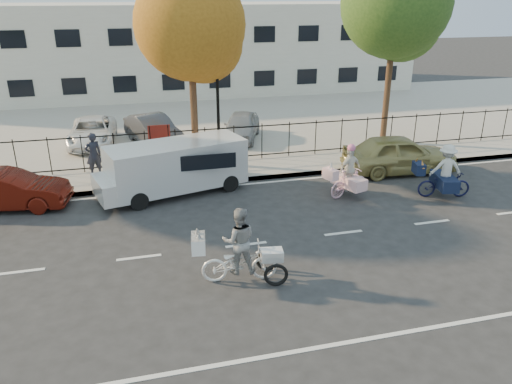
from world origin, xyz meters
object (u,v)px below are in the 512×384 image
object	(u,v)px
red_sedan	(7,190)
gold_sedan	(400,154)
unicorn_bike	(349,177)
lot_car_d	(241,126)
lot_car_b	(92,132)
white_van	(174,166)
lamppost	(218,92)
pedestrian	(93,155)
zebra_trike	(239,253)
lot_car_c	(153,130)
bull_bike	(444,176)

from	to	relation	value
red_sedan	gold_sedan	bearing A→B (deg)	-80.98
unicorn_bike	lot_car_d	world-z (taller)	unicorn_bike
unicorn_bike	gold_sedan	world-z (taller)	unicorn_bike
lot_car_b	white_van	bearing A→B (deg)	-62.38
lamppost	pedestrian	xyz separation A→B (m)	(-4.85, -0.17, -2.11)
lamppost	zebra_trike	size ratio (longest dim) A/B	1.89
gold_sedan	lot_car_d	size ratio (longest dim) A/B	1.20
lot_car_b	lot_car_d	distance (m)	6.90
pedestrian	red_sedan	bearing A→B (deg)	17.28
white_van	lot_car_d	xyz separation A→B (m)	(3.75, 5.82, -0.24)
zebra_trike	unicorn_bike	xyz separation A→B (m)	(4.92, 4.47, -0.05)
lamppost	white_van	xyz separation A→B (m)	(-2.04, -2.30, -2.09)
lamppost	lot_car_c	distance (m)	4.97
lot_car_b	lot_car_c	bearing A→B (deg)	-11.21
gold_sedan	lamppost	bearing A→B (deg)	75.99
lot_car_c	zebra_trike	bearing A→B (deg)	-103.70
gold_sedan	zebra_trike	bearing A→B (deg)	133.02
bull_bike	red_sedan	bearing A→B (deg)	92.95
lot_car_d	lot_car_c	bearing A→B (deg)	-161.36
bull_bike	lot_car_d	distance (m)	10.03
gold_sedan	bull_bike	bearing A→B (deg)	-171.26
white_van	gold_sedan	bearing A→B (deg)	-15.02
white_van	pedestrian	size ratio (longest dim) A/B	3.27
lamppost	gold_sedan	distance (m)	7.58
red_sedan	zebra_trike	bearing A→B (deg)	-125.23
zebra_trike	gold_sedan	xyz separation A→B (m)	(7.92, 6.28, 0.01)
zebra_trike	white_van	xyz separation A→B (m)	(-0.95, 6.28, 0.27)
red_sedan	lot_car_c	bearing A→B (deg)	-31.57
bull_bike	red_sedan	size ratio (longest dim) A/B	0.54
lot_car_b	zebra_trike	bearing A→B (deg)	-69.92
bull_bike	pedestrian	distance (m)	12.82
lot_car_c	white_van	bearing A→B (deg)	-106.33
red_sedan	gold_sedan	world-z (taller)	gold_sedan
zebra_trike	lot_car_c	size ratio (longest dim) A/B	0.57
gold_sedan	pedestrian	bearing A→B (deg)	84.26
gold_sedan	red_sedan	bearing A→B (deg)	94.61
lamppost	gold_sedan	size ratio (longest dim) A/B	0.96
lamppost	zebra_trike	xyz separation A→B (m)	(-1.09, -8.58, -2.36)
pedestrian	lot_car_c	size ratio (longest dim) A/B	0.42
white_van	pedestrian	xyz separation A→B (m)	(-2.82, 2.13, -0.02)
unicorn_bike	lot_car_d	bearing A→B (deg)	-4.00
lamppost	lot_car_c	size ratio (longest dim) A/B	1.08
pedestrian	lot_car_b	xyz separation A→B (m)	(-0.27, 4.55, -0.26)
unicorn_bike	white_van	distance (m)	6.14
unicorn_bike	lot_car_c	bearing A→B (deg)	19.08
red_sedan	pedestrian	world-z (taller)	pedestrian
pedestrian	unicorn_bike	bearing A→B (deg)	134.37
pedestrian	lot_car_b	world-z (taller)	pedestrian
pedestrian	lot_car_c	distance (m)	4.58
unicorn_bike	white_van	bearing A→B (deg)	53.38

